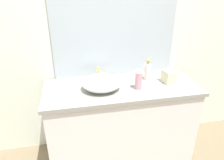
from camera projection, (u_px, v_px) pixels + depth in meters
name	position (u px, v px, depth m)	size (l,w,h in m)	color
bathroom_wall_rear	(103.00, 30.00, 2.05)	(6.00, 0.06, 2.60)	silver
vanity_counter	(121.00, 122.00, 2.14)	(1.45, 0.60, 0.84)	silver
wall_mirror_panel	(115.00, 15.00, 1.97)	(1.24, 0.01, 1.22)	#B2BCC6
sink_basin	(102.00, 83.00, 1.87)	(0.36, 0.33, 0.13)	white
faucet	(99.00, 74.00, 2.03)	(0.03, 0.13, 0.14)	gold
soap_dispenser	(148.00, 71.00, 2.06)	(0.06, 0.06, 0.22)	white
lotion_bottle	(139.00, 80.00, 1.88)	(0.07, 0.07, 0.19)	pink
tissue_box	(169.00, 76.00, 2.01)	(0.13, 0.13, 0.16)	beige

